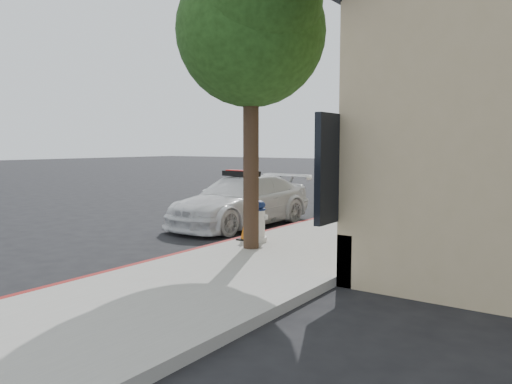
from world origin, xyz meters
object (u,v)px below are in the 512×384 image
Objects in this scene: police_car at (241,201)px; parked_car_far at (433,171)px; traffic_cone at (247,224)px; parked_car_mid at (382,179)px; fire_hydrant at (259,222)px.

parked_car_far is (0.59, 15.95, 0.12)m from police_car.
traffic_cone is at bearing -82.73° from parked_car_far.
police_car is 0.97× the size of parked_car_far.
parked_car_far is at bearing 91.08° from police_car.
police_car reaches higher than parked_car_mid.
parked_car_mid is at bearing 97.20° from traffic_cone.
traffic_cone is at bearing -47.65° from police_car.
police_car is 5.45× the size of fire_hydrant.
parked_car_mid is (0.25, 9.63, 0.05)m from police_car.
fire_hydrant is at bearing -6.64° from traffic_cone.
parked_car_mid reaches higher than traffic_cone.
parked_car_mid reaches higher than fire_hydrant.
parked_car_far is 5.60× the size of fire_hydrant.
fire_hydrant is at bearing -81.71° from parked_car_far.
traffic_cone is (1.74, -2.13, -0.18)m from police_car.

